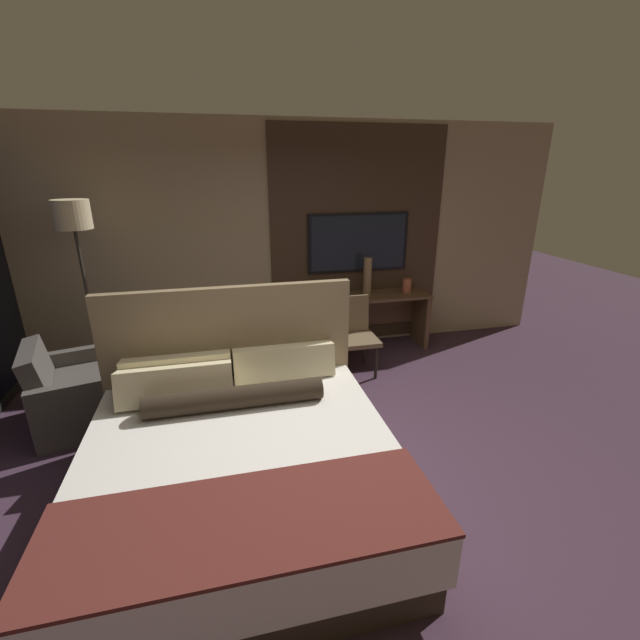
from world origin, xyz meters
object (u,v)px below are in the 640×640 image
desk_chair (351,329)px  vase_tall (367,276)px  bed (240,460)px  desk (361,312)px  vase_short (407,285)px  book (318,297)px  tv (358,243)px  armchair_by_window (84,394)px  floor_lamp (75,232)px

desk_chair → vase_tall: bearing=56.3°
bed → desk_chair: bed is taller
desk → vase_short: 0.69m
desk → vase_short: bearing=-1.0°
desk → book: book is taller
desk → tv: (-0.00, 0.19, 0.87)m
desk → vase_tall: (0.07, -0.00, 0.47)m
armchair_by_window → book: size_ratio=4.27×
book → armchair_by_window: bearing=-158.1°
bed → vase_short: (2.31, 2.41, 0.48)m
desk_chair → book: 0.65m
armchair_by_window → floor_lamp: bearing=-12.0°
bed → armchair_by_window: 1.95m
vase_short → book: (-1.18, -0.02, -0.07)m
bed → desk: bed is taller
desk → tv: tv is taller
floor_lamp → vase_short: (3.69, 0.27, -0.85)m
desk → vase_tall: size_ratio=3.66×
vase_tall → vase_short: 0.56m
bed → desk: bearing=54.9°
tv → book: size_ratio=5.18×
tv → armchair_by_window: (-3.05, -1.22, -1.09)m
bed → floor_lamp: (-1.38, 2.14, 1.33)m
bed → tv: size_ratio=1.60×
bed → vase_tall: bed is taller
tv → desk_chair: size_ratio=1.51×
desk_chair → armchair_by_window: size_ratio=0.80×
desk_chair → floor_lamp: size_ratio=0.44×
book → vase_short: bearing=0.9°
desk → vase_short: (0.61, -0.01, 0.32)m
floor_lamp → vase_tall: bearing=5.1°
tv → vase_tall: tv is taller
floor_lamp → book: (2.51, 0.25, -0.92)m
armchair_by_window → floor_lamp: 1.58m
vase_short → book: bearing=-179.1°
desk → floor_lamp: bearing=-174.7°
tv → vase_short: (0.61, -0.21, -0.54)m
tv → desk_chair: tv is taller
armchair_by_window → vase_tall: size_ratio=2.30×
vase_tall → armchair_by_window: bearing=-161.9°
tv → vase_tall: size_ratio=2.78×
desk → floor_lamp: (-3.08, -0.28, 1.17)m
floor_lamp → tv: bearing=8.8°
desk_chair → vase_tall: size_ratio=1.85×
floor_lamp → vase_short: bearing=4.2°
desk_chair → vase_short: 1.13m
armchair_by_window → vase_short: 3.84m
armchair_by_window → desk: bearing=-85.7°
desk_chair → armchair_by_window: (-2.73, -0.44, -0.24)m
armchair_by_window → book: bearing=-82.4°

